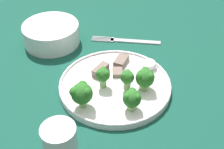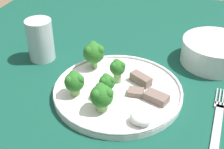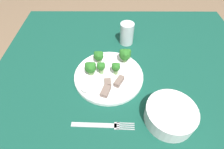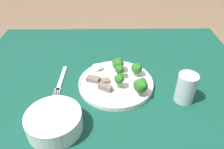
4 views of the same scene
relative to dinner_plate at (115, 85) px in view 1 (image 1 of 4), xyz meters
name	(u,v)px [view 1 (image 1 of 4)]	position (x,y,z in m)	size (l,w,h in m)	color
table	(86,106)	(0.02, 0.08, -0.10)	(1.10, 1.12, 0.73)	#114738
dinner_plate	(115,85)	(0.00, 0.00, 0.00)	(0.27, 0.27, 0.02)	white
fork	(126,41)	(0.21, -0.02, -0.01)	(0.03, 0.20, 0.00)	#B2B2B7
cream_bowl	(51,34)	(0.18, 0.20, 0.02)	(0.16, 0.16, 0.06)	white
drinking_glass	(59,149)	(-0.23, 0.08, 0.04)	(0.06, 0.06, 0.10)	silver
broccoli_floret_near_rim_left	(127,78)	(-0.01, -0.03, 0.04)	(0.03, 0.03, 0.05)	#7FA866
broccoli_floret_center_left	(82,93)	(-0.08, 0.07, 0.04)	(0.05, 0.05, 0.06)	#7FA866
broccoli_floret_back_left	(132,98)	(-0.08, -0.04, 0.03)	(0.04, 0.04, 0.05)	#7FA866
broccoli_floret_front_left	(145,78)	(-0.01, -0.07, 0.04)	(0.05, 0.04, 0.06)	#7FA866
broccoli_floret_center_back	(103,75)	(-0.01, 0.03, 0.04)	(0.03, 0.03, 0.05)	#7FA866
meat_slice_front_slice	(121,61)	(0.08, -0.01, 0.01)	(0.05, 0.04, 0.02)	#756056
meat_slice_middle_slice	(117,72)	(0.04, 0.00, 0.01)	(0.03, 0.03, 0.01)	#756056
meat_slice_rear_slice	(101,70)	(0.04, 0.04, 0.01)	(0.05, 0.04, 0.02)	#756056
sauce_dollop	(149,64)	(0.07, -0.08, 0.01)	(0.04, 0.04, 0.02)	white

